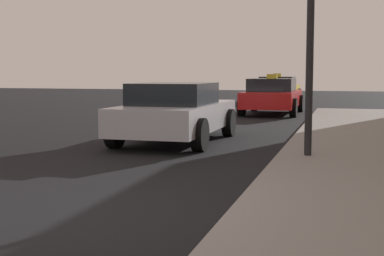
# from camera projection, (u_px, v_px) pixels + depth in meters

# --- Properties ---
(ground_plane) EXTENTS (80.00, 80.00, 0.00)m
(ground_plane) POSITION_uv_depth(u_px,v_px,m) (43.00, 213.00, 5.87)
(ground_plane) COLOR black
(car_silver) EXTENTS (1.96, 4.08, 1.27)m
(car_silver) POSITION_uv_depth(u_px,v_px,m) (176.00, 112.00, 11.77)
(car_silver) COLOR #B7B7BF
(car_silver) RESTS_ON ground_plane
(car_red) EXTENTS (1.96, 4.08, 1.43)m
(car_red) POSITION_uv_depth(u_px,v_px,m) (272.00, 96.00, 19.64)
(car_red) COLOR red
(car_red) RESTS_ON ground_plane
(car_yellow) EXTENTS (2.07, 4.16, 1.43)m
(car_yellow) POSITION_uv_depth(u_px,v_px,m) (278.00, 89.00, 27.82)
(car_yellow) COLOR yellow
(car_yellow) RESTS_ON ground_plane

